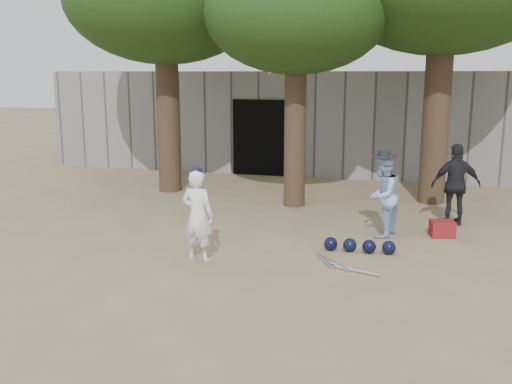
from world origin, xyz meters
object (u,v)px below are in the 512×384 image
(boy_player, at_px, (198,216))
(red_bag, at_px, (442,229))
(spectator_blue, at_px, (382,196))
(spectator_dark, at_px, (456,185))

(boy_player, height_order, red_bag, boy_player)
(spectator_blue, bearing_deg, red_bag, 121.76)
(red_bag, bearing_deg, boy_player, -147.21)
(spectator_dark, bearing_deg, boy_player, 26.69)
(spectator_blue, xyz_separation_m, spectator_dark, (1.33, 1.21, 0.05))
(boy_player, distance_m, spectator_blue, 3.50)
(spectator_blue, height_order, red_bag, spectator_blue)
(boy_player, height_order, spectator_blue, spectator_blue)
(spectator_blue, bearing_deg, boy_player, -33.18)
(red_bag, bearing_deg, spectator_blue, -166.30)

